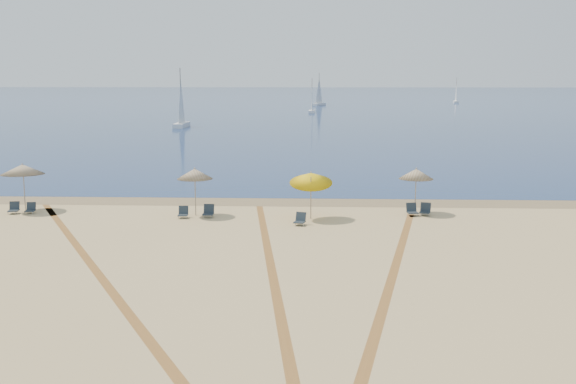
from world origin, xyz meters
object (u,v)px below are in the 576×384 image
at_px(chair_5, 300,220).
at_px(sailboat_3, 312,102).
at_px(umbrella_4, 416,174).
at_px(chair_1, 14,208).
at_px(umbrella_2, 195,174).
at_px(chair_7, 425,210).
at_px(chair_2, 31,209).
at_px(umbrella_3, 311,178).
at_px(chair_3, 183,213).
at_px(sailboat_0, 319,96).
at_px(sailboat_2, 456,95).
at_px(chair_4, 209,211).
at_px(chair_6, 412,210).
at_px(sailboat_1, 181,109).
at_px(umbrella_1, 23,169).

relative_size(chair_5, sailboat_3, 0.10).
height_order(umbrella_4, chair_1, umbrella_4).
height_order(umbrella_2, chair_7, umbrella_2).
xyz_separation_m(umbrella_4, chair_2, (-21.03, -0.82, -1.92)).
distance_m(umbrella_3, chair_1, 16.36).
xyz_separation_m(chair_2, chair_3, (8.57, -0.79, 0.01)).
bearing_deg(umbrella_2, sailboat_0, 86.71).
height_order(umbrella_2, sailboat_0, sailboat_0).
bearing_deg(chair_2, sailboat_2, 62.98).
distance_m(chair_1, chair_4, 10.79).
bearing_deg(chair_6, umbrella_3, -176.93).
bearing_deg(chair_4, sailboat_2, 74.72).
bearing_deg(chair_3, umbrella_4, 4.36).
xyz_separation_m(umbrella_3, sailboat_2, (39.95, 152.22, -0.07)).
height_order(umbrella_2, chair_3, umbrella_2).
height_order(umbrella_3, umbrella_4, umbrella_3).
height_order(umbrella_4, sailboat_3, sailboat_3).
relative_size(umbrella_3, sailboat_2, 0.39).
bearing_deg(sailboat_3, chair_4, -91.19).
xyz_separation_m(chair_3, chair_6, (12.21, 1.04, 0.02)).
xyz_separation_m(umbrella_4, chair_1, (-21.93, -0.88, -1.90)).
bearing_deg(umbrella_3, umbrella_4, 16.15).
bearing_deg(sailboat_1, sailboat_0, 74.65).
bearing_deg(chair_5, chair_7, 37.12).
distance_m(chair_3, sailboat_2, 159.20).
height_order(chair_3, chair_5, chair_5).
height_order(umbrella_2, chair_4, umbrella_2).
relative_size(chair_1, sailboat_0, 0.08).
bearing_deg(umbrella_1, chair_7, -0.91).
bearing_deg(chair_7, chair_4, -157.65).
relative_size(chair_4, sailboat_2, 0.10).
bearing_deg(chair_6, umbrella_2, 174.07).
distance_m(sailboat_0, sailboat_1, 74.94).
relative_size(sailboat_2, sailboat_3, 1.00).
distance_m(sailboat_0, sailboat_2, 42.74).
bearing_deg(sailboat_1, chair_6, -67.10).
distance_m(umbrella_3, sailboat_3, 100.30).
xyz_separation_m(chair_2, sailboat_0, (16.79, 132.83, 2.22)).
distance_m(umbrella_2, chair_4, 2.14).
xyz_separation_m(umbrella_1, umbrella_2, (9.75, -0.91, -0.05)).
xyz_separation_m(chair_4, sailboat_3, (5.19, 100.02, 1.82)).
height_order(umbrella_4, chair_5, umbrella_4).
height_order(chair_2, chair_6, chair_6).
relative_size(umbrella_3, chair_4, 4.09).
distance_m(chair_4, sailboat_1, 62.94).
relative_size(chair_5, chair_7, 0.94).
xyz_separation_m(umbrella_2, sailboat_1, (-13.06, 61.01, 0.32)).
height_order(chair_7, sailboat_2, sailboat_2).
height_order(umbrella_1, umbrella_4, umbrella_1).
distance_m(umbrella_1, sailboat_2, 160.71).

